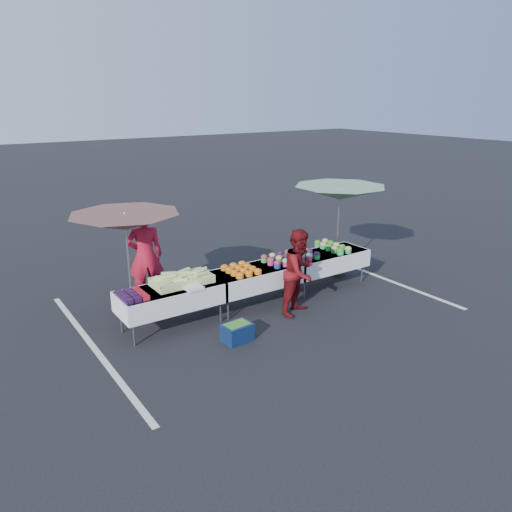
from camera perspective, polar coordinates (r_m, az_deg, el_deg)
ground at (r=9.89m, az=0.00°, el=-5.52°), size 80.00×80.00×0.00m
stripe_left at (r=8.68m, az=-18.01°, el=-9.97°), size 0.10×5.00×0.00m
stripe_right at (r=11.87m, az=12.88°, el=-1.92°), size 0.10×5.00×0.00m
table_left at (r=8.86m, az=-9.70°, el=-4.58°), size 1.86×0.81×0.75m
table_center at (r=9.68m, az=0.00°, el=-2.35°), size 1.86×0.81×0.75m
table_right at (r=10.74m, az=7.96°, el=-0.46°), size 1.86×0.81×0.75m
berry_punnets at (r=8.49m, az=-13.95°, el=-4.38°), size 0.40×0.54×0.08m
corn_pile at (r=8.90m, az=-8.44°, el=-2.62°), size 1.16×0.57×0.26m
plastic_bags at (r=8.65m, az=-7.12°, el=-3.64°), size 0.30×0.25×0.05m
carrot_bowls at (r=9.42m, az=-1.73°, el=-1.54°), size 0.55×0.69×0.11m
potato_cups at (r=10.07m, az=4.00°, el=-0.08°), size 1.14×0.58×0.16m
bean_baskets at (r=10.89m, az=8.75°, el=1.09°), size 0.36×0.86×0.15m
vendor at (r=9.92m, az=-12.55°, el=0.01°), size 0.79×0.61×1.91m
customer at (r=9.28m, az=5.04°, el=-1.81°), size 0.96×0.86×1.63m
umbrella_left at (r=9.02m, az=-14.71°, el=3.71°), size 2.06×2.06×2.00m
umbrella_right at (r=11.16m, az=9.54°, el=7.05°), size 2.61×2.61×2.07m
storage_bin at (r=8.43m, az=-2.16°, el=-8.67°), size 0.50×0.38×0.31m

